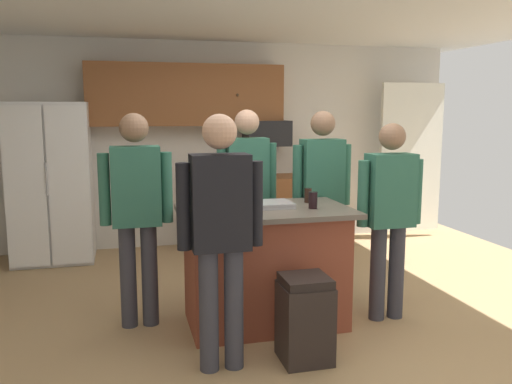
# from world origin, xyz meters

# --- Properties ---
(floor) EXTENTS (7.04, 7.04, 0.00)m
(floor) POSITION_xyz_m (0.00, 0.00, 0.00)
(floor) COLOR tan
(floor) RESTS_ON ground
(back_wall) EXTENTS (6.40, 0.10, 2.60)m
(back_wall) POSITION_xyz_m (0.00, 2.80, 1.30)
(back_wall) COLOR silver
(back_wall) RESTS_ON ground
(french_door_window_panel) EXTENTS (0.90, 0.06, 2.00)m
(french_door_window_panel) POSITION_xyz_m (2.60, 2.40, 1.10)
(french_door_window_panel) COLOR white
(french_door_window_panel) RESTS_ON ground
(cabinet_run_upper) EXTENTS (2.40, 0.38, 0.75)m
(cabinet_run_upper) POSITION_xyz_m (-0.40, 2.60, 1.93)
(cabinet_run_upper) COLOR brown
(cabinet_run_lower) EXTENTS (1.80, 0.63, 0.90)m
(cabinet_run_lower) POSITION_xyz_m (0.60, 2.48, 0.45)
(cabinet_run_lower) COLOR brown
(cabinet_run_lower) RESTS_ON ground
(refrigerator) EXTENTS (0.89, 0.76, 1.83)m
(refrigerator) POSITION_xyz_m (-2.00, 2.38, 0.92)
(refrigerator) COLOR white
(refrigerator) RESTS_ON ground
(microwave_over_range) EXTENTS (0.56, 0.40, 0.32)m
(microwave_over_range) POSITION_xyz_m (0.60, 2.50, 1.45)
(microwave_over_range) COLOR black
(kitchen_island) EXTENTS (1.37, 0.85, 0.96)m
(kitchen_island) POSITION_xyz_m (-0.10, -0.02, 0.49)
(kitchen_island) COLOR brown
(kitchen_island) RESTS_ON ground
(person_elder_center) EXTENTS (0.57, 0.23, 1.73)m
(person_elder_center) POSITION_xyz_m (0.60, 0.55, 1.01)
(person_elder_center) COLOR #232D4C
(person_elder_center) RESTS_ON ground
(person_host_foreground) EXTENTS (0.57, 0.23, 1.72)m
(person_host_foreground) POSITION_xyz_m (-0.59, -0.70, 0.99)
(person_host_foreground) COLOR #383842
(person_host_foreground) RESTS_ON ground
(person_guest_left) EXTENTS (0.57, 0.22, 1.64)m
(person_guest_left) POSITION_xyz_m (0.91, -0.17, 0.94)
(person_guest_left) COLOR #383842
(person_guest_left) RESTS_ON ground
(person_guest_right) EXTENTS (0.57, 0.23, 1.72)m
(person_guest_right) POSITION_xyz_m (-1.10, 0.19, 1.00)
(person_guest_right) COLOR #383842
(person_guest_right) RESTS_ON ground
(person_guest_by_door) EXTENTS (0.57, 0.23, 1.75)m
(person_guest_by_door) POSITION_xyz_m (-0.07, 0.76, 1.01)
(person_guest_by_door) COLOR #4C5166
(person_guest_by_door) RESTS_ON ground
(glass_short_whisky) EXTENTS (0.06, 0.06, 0.12)m
(glass_short_whisky) POSITION_xyz_m (0.32, 0.16, 1.02)
(glass_short_whisky) COLOR black
(glass_short_whisky) RESTS_ON kitchen_island
(glass_pilsner) EXTENTS (0.08, 0.08, 0.16)m
(glass_pilsner) POSITION_xyz_m (-0.55, 0.11, 1.04)
(glass_pilsner) COLOR black
(glass_pilsner) RESTS_ON kitchen_island
(tumbler_amber) EXTENTS (0.07, 0.07, 0.13)m
(tumbler_amber) POSITION_xyz_m (0.27, -0.11, 1.03)
(tumbler_amber) COLOR black
(tumbler_amber) RESTS_ON kitchen_island
(serving_tray) EXTENTS (0.44, 0.30, 0.04)m
(serving_tray) POSITION_xyz_m (-0.09, 0.04, 0.98)
(serving_tray) COLOR #B7B7BC
(serving_tray) RESTS_ON kitchen_island
(trash_bin) EXTENTS (0.34, 0.34, 0.61)m
(trash_bin) POSITION_xyz_m (-0.01, -0.73, 0.30)
(trash_bin) COLOR black
(trash_bin) RESTS_ON ground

